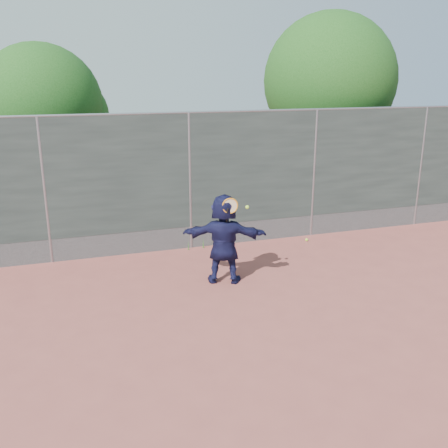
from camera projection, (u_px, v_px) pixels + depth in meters
name	position (u px, v px, depth m)	size (l,w,h in m)	color
ground	(243.00, 316.00, 8.12)	(80.00, 80.00, 0.00)	#9E4C42
player	(224.00, 239.00, 9.24)	(1.58, 0.50, 1.70)	#16173D
ball_ground	(307.00, 240.00, 11.72)	(0.07, 0.07, 0.07)	#BEF536
fence	(190.00, 179.00, 10.85)	(20.00, 0.06, 3.03)	#38423D
swing_action	(232.00, 207.00, 8.89)	(0.52, 0.13, 0.51)	orange
tree_right	(334.00, 84.00, 13.71)	(3.78, 3.60, 5.39)	#382314
tree_left	(48.00, 109.00, 12.41)	(3.15, 3.00, 4.53)	#382314
weed_clump	(205.00, 242.00, 11.25)	(0.68, 0.07, 0.30)	#387226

